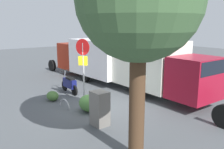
# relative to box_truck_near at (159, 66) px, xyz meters

# --- Properties ---
(ground_plane) EXTENTS (60.00, 60.00, 0.00)m
(ground_plane) POSITION_rel_box_truck_near_xyz_m (0.15, 3.34, -1.62)
(ground_plane) COLOR #4E5256
(box_truck_near) EXTENTS (7.67, 2.25, 2.95)m
(box_truck_near) POSITION_rel_box_truck_near_xyz_m (0.00, 0.00, 0.00)
(box_truck_near) COLOR black
(box_truck_near) RESTS_ON ground
(box_truck_far) EXTENTS (7.94, 2.50, 2.75)m
(box_truck_far) POSITION_rel_box_truck_near_xyz_m (5.84, 0.43, -0.07)
(box_truck_far) COLOR black
(box_truck_far) RESTS_ON ground
(motorcycle) EXTENTS (1.81, 0.55, 1.20)m
(motorcycle) POSITION_rel_box_truck_near_xyz_m (3.46, 3.40, -1.10)
(motorcycle) COLOR black
(motorcycle) RESTS_ON ground
(stop_sign) EXTENTS (0.71, 0.33, 3.11)m
(stop_sign) POSITION_rel_box_truck_near_xyz_m (1.37, 3.71, 0.45)
(stop_sign) COLOR #9E9EA3
(stop_sign) RESTS_ON ground
(street_tree) EXTENTS (3.27, 3.27, 6.06)m
(street_tree) POSITION_rel_box_truck_near_xyz_m (-3.72, 5.01, 2.75)
(street_tree) COLOR #47301E
(street_tree) RESTS_ON ground
(utility_cabinet) EXTENTS (0.64, 0.55, 1.33)m
(utility_cabinet) POSITION_rel_box_truck_near_xyz_m (-1.18, 4.52, -0.96)
(utility_cabinet) COLOR slate
(utility_cabinet) RESTS_ON ground
(bike_rack_hoop) EXTENTS (0.85, 0.11, 0.85)m
(bike_rack_hoop) POSITION_rel_box_truck_near_xyz_m (1.40, 4.72, -1.62)
(bike_rack_hoop) COLOR #B7B7BC
(bike_rack_hoop) RESTS_ON ground
(shrub_near_sign) EXTENTS (1.08, 0.88, 0.73)m
(shrub_near_sign) POSITION_rel_box_truck_near_xyz_m (0.34, 4.03, -1.26)
(shrub_near_sign) COLOR #4E813D
(shrub_near_sign) RESTS_ON ground
(shrub_mid_verge) EXTENTS (0.70, 0.57, 0.48)m
(shrub_mid_verge) POSITION_rel_box_truck_near_xyz_m (2.74, 4.72, -1.38)
(shrub_mid_verge) COLOR #497136
(shrub_mid_verge) RESTS_ON ground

